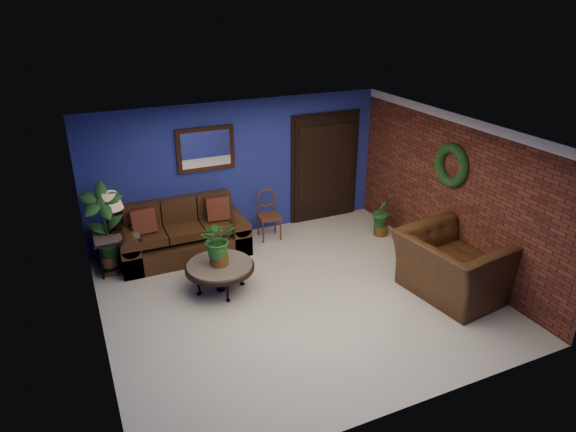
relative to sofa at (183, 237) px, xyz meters
name	(u,v)px	position (x,y,z in m)	size (l,w,h in m)	color
floor	(297,297)	(1.21, -2.08, -0.32)	(5.50, 5.50, 0.00)	beige
wall_back	(239,170)	(1.21, 0.42, 0.93)	(5.50, 0.04, 2.50)	navy
wall_left	(91,261)	(-1.54, -2.08, 0.93)	(0.04, 5.00, 2.50)	navy
wall_right_brick	(453,192)	(3.96, -2.08, 0.93)	(0.04, 5.00, 2.50)	maroon
ceiling	(299,135)	(1.21, -2.08, 2.18)	(5.50, 5.00, 0.02)	silver
crown_molding	(461,120)	(3.93, -2.08, 2.11)	(0.03, 5.00, 0.14)	white
wall_mirror	(206,149)	(0.61, 0.38, 1.40)	(1.02, 0.06, 0.77)	#442412
closet_door	(325,168)	(2.96, 0.39, 0.73)	(1.44, 0.06, 2.18)	black
wreath	(451,165)	(3.90, -2.03, 1.38)	(0.72, 0.72, 0.16)	black
sofa	(183,237)	(0.00, 0.00, 0.00)	(2.17, 0.94, 0.97)	#432713
coffee_table	(220,267)	(0.23, -1.40, 0.07)	(1.05, 1.05, 0.45)	#514C47
end_table	(116,240)	(-1.09, -0.03, 0.19)	(0.73, 0.73, 0.66)	#514C47
table_lamp	(111,207)	(-1.09, -0.03, 0.76)	(0.39, 0.39, 0.65)	#442412
side_chair	(268,211)	(1.61, 0.04, 0.19)	(0.42, 0.42, 0.91)	brown
armchair	(453,266)	(3.36, -2.93, 0.16)	(1.47, 1.29, 0.96)	#432713
coffee_plant	(218,240)	(0.23, -1.40, 0.53)	(0.57, 0.51, 0.72)	brown
floor_plant	(382,214)	(3.56, -0.77, 0.10)	(0.40, 0.34, 0.81)	brown
tall_plant	(104,226)	(-1.24, -0.13, 0.50)	(0.74, 0.57, 1.51)	brown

